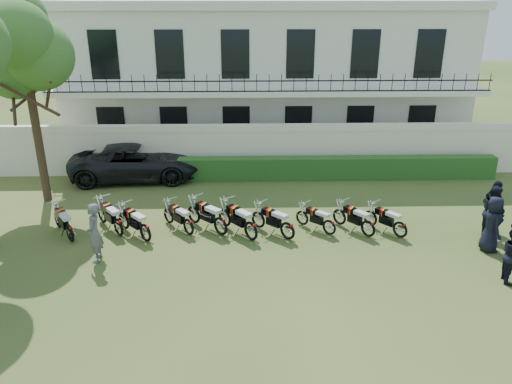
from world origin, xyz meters
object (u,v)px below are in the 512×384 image
(suv, at_px, (136,162))
(officer_3, at_px, (492,224))
(motorcycle_9, at_px, (401,226))
(motorcycle_1, at_px, (118,223))
(officer_5, at_px, (494,206))
(inspector, at_px, (94,233))
(motorcycle_5, at_px, (251,226))
(motorcycle_0, at_px, (69,229))
(motorcycle_2, at_px, (145,229))
(motorcycle_6, at_px, (288,227))
(motorcycle_8, at_px, (368,225))
(motorcycle_4, at_px, (220,222))
(motorcycle_7, at_px, (329,224))
(officer_4, at_px, (493,212))
(motorcycle_3, at_px, (188,223))
(tree_west_near, at_px, (24,48))

(suv, distance_m, officer_3, 14.41)
(motorcycle_9, bearing_deg, motorcycle_1, 138.48)
(officer_5, bearing_deg, inspector, 88.08)
(officer_3, bearing_deg, motorcycle_1, 88.54)
(suv, bearing_deg, motorcycle_5, -145.39)
(motorcycle_0, relative_size, officer_3, 0.89)
(motorcycle_2, distance_m, inspector, 1.81)
(motorcycle_6, relative_size, inspector, 0.77)
(motorcycle_0, relative_size, motorcycle_8, 1.10)
(motorcycle_1, height_order, suv, suv)
(motorcycle_4, height_order, motorcycle_7, motorcycle_4)
(motorcycle_8, relative_size, inspector, 0.79)
(officer_3, bearing_deg, inspector, 96.18)
(motorcycle_0, xyz_separation_m, motorcycle_6, (7.19, -0.00, -0.00))
(motorcycle_2, relative_size, motorcycle_7, 1.17)
(motorcycle_0, distance_m, motorcycle_4, 4.96)
(motorcycle_9, relative_size, officer_4, 0.79)
(motorcycle_3, relative_size, officer_3, 0.79)
(tree_west_near, xyz_separation_m, officer_3, (15.64, -4.57, -4.97))
(motorcycle_7, relative_size, officer_3, 0.69)
(suv, bearing_deg, inspector, 177.40)
(suv, bearing_deg, motorcycle_8, -128.21)
(motorcycle_9, bearing_deg, officer_5, -31.23)
(motorcycle_5, bearing_deg, tree_west_near, 115.62)
(motorcycle_5, bearing_deg, officer_5, -35.66)
(motorcycle_0, xyz_separation_m, inspector, (1.21, -1.24, 0.45))
(motorcycle_3, relative_size, motorcycle_8, 0.97)
(tree_west_near, xyz_separation_m, motorcycle_9, (13.05, -3.65, -5.44))
(motorcycle_0, relative_size, officer_4, 0.90)
(motorcycle_6, distance_m, officer_4, 6.88)
(motorcycle_7, relative_size, inspector, 0.68)
(motorcycle_6, bearing_deg, motorcycle_8, -43.43)
(motorcycle_7, height_order, suv, suv)
(motorcycle_0, xyz_separation_m, motorcycle_1, (1.51, 0.38, 0.01))
(tree_west_near, xyz_separation_m, motorcycle_0, (2.05, -3.69, -5.40))
(motorcycle_3, bearing_deg, motorcycle_5, -52.37)
(motorcycle_3, distance_m, motorcycle_4, 1.09)
(motorcycle_3, distance_m, suv, 6.40)
(motorcycle_3, bearing_deg, motorcycle_4, -42.70)
(officer_5, bearing_deg, motorcycle_2, 83.16)
(motorcycle_0, distance_m, officer_5, 14.31)
(motorcycle_1, bearing_deg, suv, 57.50)
(motorcycle_1, xyz_separation_m, motorcycle_2, (0.98, -0.43, -0.01))
(tree_west_near, xyz_separation_m, suv, (3.05, 2.45, -5.11))
(motorcycle_7, relative_size, motorcycle_9, 0.89)
(officer_3, distance_m, officer_5, 1.57)
(motorcycle_7, bearing_deg, officer_3, -59.52)
(motorcycle_7, bearing_deg, motorcycle_9, -52.52)
(motorcycle_0, distance_m, motorcycle_7, 8.65)
(motorcycle_1, relative_size, suv, 0.29)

